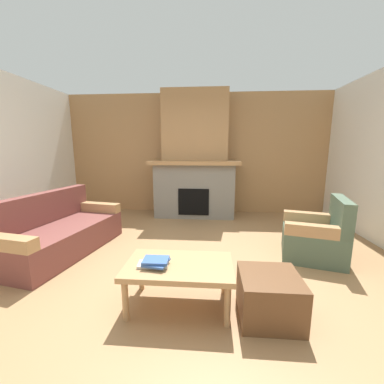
{
  "coord_description": "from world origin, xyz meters",
  "views": [
    {
      "loc": [
        0.35,
        -2.64,
        1.5
      ],
      "look_at": [
        0.05,
        1.14,
        0.79
      ],
      "focal_mm": 22.44,
      "sensor_mm": 36.0,
      "label": 1
    }
  ],
  "objects_px": {
    "fireplace": "(195,163)",
    "couch": "(59,233)",
    "coffee_table": "(179,269)",
    "ottoman": "(269,296)",
    "armchair": "(316,237)"
  },
  "relations": [
    {
      "from": "coffee_table",
      "to": "ottoman",
      "type": "relative_size",
      "value": 1.92
    },
    {
      "from": "fireplace",
      "to": "armchair",
      "type": "xyz_separation_m",
      "value": [
        1.81,
        -2.02,
        -0.87
      ]
    },
    {
      "from": "couch",
      "to": "ottoman",
      "type": "distance_m",
      "value": 2.95
    },
    {
      "from": "couch",
      "to": "armchair",
      "type": "distance_m",
      "value": 3.64
    },
    {
      "from": "armchair",
      "to": "ottoman",
      "type": "bearing_deg",
      "value": -125.93
    },
    {
      "from": "fireplace",
      "to": "couch",
      "type": "xyz_separation_m",
      "value": [
        -1.83,
        -2.13,
        -0.88
      ]
    },
    {
      "from": "fireplace",
      "to": "armchair",
      "type": "relative_size",
      "value": 2.9
    },
    {
      "from": "fireplace",
      "to": "coffee_table",
      "type": "relative_size",
      "value": 2.7
    },
    {
      "from": "coffee_table",
      "to": "couch",
      "type": "bearing_deg",
      "value": 150.59
    },
    {
      "from": "armchair",
      "to": "coffee_table",
      "type": "height_order",
      "value": "armchair"
    },
    {
      "from": "couch",
      "to": "armchair",
      "type": "bearing_deg",
      "value": 1.79
    },
    {
      "from": "couch",
      "to": "coffee_table",
      "type": "bearing_deg",
      "value": -29.41
    },
    {
      "from": "fireplace",
      "to": "ottoman",
      "type": "relative_size",
      "value": 5.19
    },
    {
      "from": "armchair",
      "to": "couch",
      "type": "bearing_deg",
      "value": -178.21
    },
    {
      "from": "couch",
      "to": "armchair",
      "type": "height_order",
      "value": "same"
    }
  ]
}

